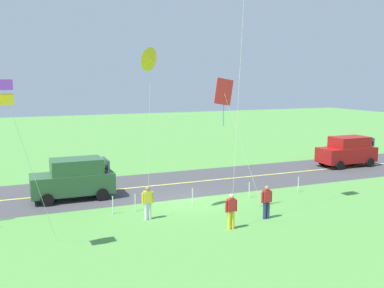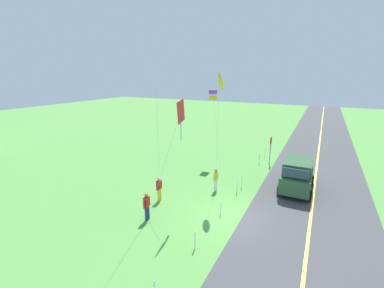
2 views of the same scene
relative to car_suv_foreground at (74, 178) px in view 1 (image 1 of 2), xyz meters
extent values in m
cube|color=#549342|center=(-5.57, 2.84, -1.20)|extent=(120.00, 120.00, 0.10)
cube|color=#424244|center=(-5.57, -1.16, -1.15)|extent=(120.00, 7.00, 0.00)
cube|color=#E5E04C|center=(-5.57, -1.16, -1.15)|extent=(120.00, 0.16, 0.00)
cube|color=#2D5633|center=(0.08, 0.00, -0.26)|extent=(4.40, 1.90, 1.10)
cube|color=#2D5633|center=(-0.17, 0.00, 0.69)|extent=(2.73, 1.75, 0.80)
cube|color=#334756|center=(0.91, 0.00, 0.69)|extent=(0.10, 1.62, 0.64)
cube|color=#334756|center=(-1.79, 0.00, 0.69)|extent=(0.10, 1.62, 0.60)
cylinder|color=black|center=(1.51, 0.95, -0.81)|extent=(0.68, 0.22, 0.68)
cylinder|color=black|center=(1.51, -0.95, -0.81)|extent=(0.68, 0.22, 0.68)
cylinder|color=black|center=(-1.35, 0.95, -0.81)|extent=(0.68, 0.22, 0.68)
cylinder|color=black|center=(-1.35, -0.95, -0.81)|extent=(0.68, 0.22, 0.68)
cube|color=maroon|center=(-20.34, -1.51, -0.26)|extent=(4.40, 1.90, 1.10)
cube|color=maroon|center=(-20.59, -1.51, 0.69)|extent=(2.73, 1.75, 0.80)
cube|color=#334756|center=(-19.51, -1.51, 0.69)|extent=(0.10, 1.62, 0.64)
cube|color=#334756|center=(-22.21, -1.51, 0.69)|extent=(0.10, 1.62, 0.60)
cylinder|color=black|center=(-18.91, -0.56, -0.81)|extent=(0.68, 0.22, 0.68)
cylinder|color=black|center=(-18.91, -2.46, -0.81)|extent=(0.68, 0.22, 0.68)
cylinder|color=black|center=(-21.77, -0.56, -0.81)|extent=(0.68, 0.22, 0.68)
cylinder|color=black|center=(-21.77, -2.46, -0.81)|extent=(0.68, 0.22, 0.68)
cylinder|color=navy|center=(-8.01, 7.05, -0.74)|extent=(0.16, 0.16, 0.82)
cylinder|color=navy|center=(-7.83, 7.05, -0.74)|extent=(0.16, 0.16, 0.82)
cube|color=red|center=(-7.92, 7.05, -0.05)|extent=(0.36, 0.22, 0.56)
cylinder|color=red|center=(-8.16, 7.05, -0.10)|extent=(0.10, 0.10, 0.52)
cylinder|color=red|center=(-7.68, 7.05, -0.10)|extent=(0.10, 0.10, 0.52)
sphere|color=#9E704C|center=(-7.92, 7.05, 0.34)|extent=(0.22, 0.22, 0.22)
cylinder|color=silver|center=(-2.80, 5.02, -0.74)|extent=(0.16, 0.16, 0.82)
cylinder|color=silver|center=(-2.62, 5.02, -0.74)|extent=(0.16, 0.16, 0.82)
cube|color=yellow|center=(-2.71, 5.02, -0.05)|extent=(0.36, 0.22, 0.56)
cylinder|color=yellow|center=(-2.95, 5.02, -0.10)|extent=(0.10, 0.10, 0.52)
cylinder|color=yellow|center=(-2.47, 5.02, -0.10)|extent=(0.10, 0.10, 0.52)
sphere|color=#9E704C|center=(-2.71, 5.02, 0.34)|extent=(0.22, 0.22, 0.22)
cylinder|color=yellow|center=(-5.78, 7.71, -0.74)|extent=(0.16, 0.16, 0.82)
cylinder|color=yellow|center=(-5.60, 7.71, -0.74)|extent=(0.16, 0.16, 0.82)
cube|color=red|center=(-5.69, 7.71, -0.05)|extent=(0.36, 0.22, 0.56)
cylinder|color=red|center=(-5.93, 7.71, -0.10)|extent=(0.10, 0.10, 0.52)
cylinder|color=red|center=(-5.45, 7.71, -0.10)|extent=(0.10, 0.10, 0.52)
sphere|color=#D8AD84|center=(-5.69, 7.71, 0.34)|extent=(0.22, 0.22, 0.22)
cylinder|color=silver|center=(-7.09, 6.40, 1.83)|extent=(1.68, 1.31, 5.97)
cube|color=red|center=(-6.25, 5.75, 4.82)|extent=(1.07, 0.17, 1.33)
cylinder|color=#2D8CE5|center=(-6.25, 5.75, 3.92)|extent=(0.04, 0.04, 1.40)
cylinder|color=silver|center=(-2.85, 4.92, 2.56)|extent=(0.30, 0.21, 7.43)
cone|color=yellow|center=(-2.99, 4.83, 6.27)|extent=(1.12, 0.93, 1.11)
cylinder|color=silver|center=(-6.29, 7.25, 6.14)|extent=(1.21, 0.94, 14.59)
cylinder|color=silver|center=(2.36, 7.00, 1.91)|extent=(1.62, 1.52, 6.12)
cube|color=purple|center=(3.17, 7.75, 5.21)|extent=(0.56, 0.56, 0.36)
cube|color=yellow|center=(3.17, 7.75, 4.71)|extent=(0.56, 0.56, 0.36)
cylinder|color=silver|center=(-12.30, 3.54, -0.70)|extent=(0.05, 0.05, 0.90)
cylinder|color=silver|center=(-9.02, 3.54, -0.70)|extent=(0.05, 0.05, 0.90)
cylinder|color=silver|center=(-5.60, 3.54, -0.70)|extent=(0.05, 0.05, 0.90)
cylinder|color=silver|center=(-2.49, 3.54, -0.70)|extent=(0.05, 0.05, 0.90)
cylinder|color=silver|center=(-1.37, 3.54, -0.70)|extent=(0.05, 0.05, 0.90)
camera|label=1|loc=(3.02, 24.21, 5.41)|focal=41.03mm
camera|label=2|loc=(-18.51, -1.07, 6.78)|focal=24.50mm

